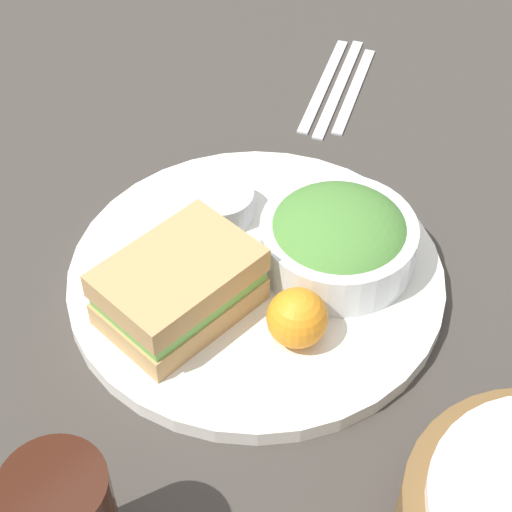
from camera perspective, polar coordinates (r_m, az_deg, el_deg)
name	(u,v)px	position (r m, az deg, el deg)	size (l,w,h in m)	color
ground_plane	(256,284)	(0.77, 0.00, -1.85)	(4.00, 4.00, 0.00)	#3D3833
plate	(256,278)	(0.77, 0.00, -1.45)	(0.34, 0.34, 0.02)	white
sandwich	(179,287)	(0.71, -5.15, -2.09)	(0.13, 0.09, 0.06)	tan
salad_bowl	(338,239)	(0.76, 5.49, 1.16)	(0.14, 0.14, 0.06)	white
dressing_cup	(221,204)	(0.80, -2.37, 3.49)	(0.06, 0.06, 0.03)	#B7B7BC
orange_wedge	(297,318)	(0.69, 2.76, -4.15)	(0.05, 0.05, 0.05)	orange
fork	(324,84)	(1.01, 4.54, 11.38)	(0.19, 0.01, 0.01)	silver
knife	(339,86)	(1.00, 5.55, 11.18)	(0.20, 0.01, 0.01)	silver
spoon	(354,89)	(1.00, 6.57, 10.98)	(0.17, 0.01, 0.01)	silver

